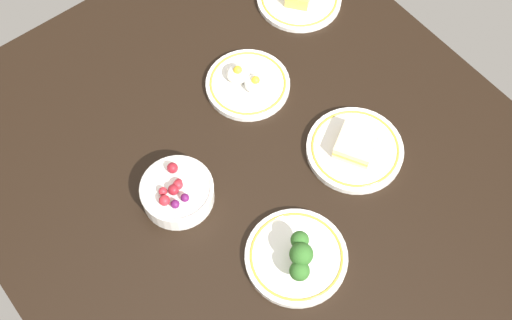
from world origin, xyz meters
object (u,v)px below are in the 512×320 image
at_px(plate_broccoli, 297,257).
at_px(plate_sandwich, 355,148).
at_px(plate_eggs, 247,83).
at_px(bowl_berries, 177,192).

bearing_deg(plate_broccoli, plate_sandwich, -66.32).
relative_size(plate_eggs, bowl_berries, 1.26).
xyz_separation_m(plate_eggs, bowl_berries, (-0.13, 0.27, 0.01)).
bearing_deg(bowl_berries, plate_sandwich, -111.86).
xyz_separation_m(plate_sandwich, plate_broccoli, (-0.11, 0.24, 0.01)).
bearing_deg(plate_sandwich, bowl_berries, 68.14).
xyz_separation_m(plate_eggs, plate_sandwich, (-0.26, -0.07, 0.00)).
distance_m(plate_eggs, plate_broccoli, 0.41).
xyz_separation_m(plate_sandwich, bowl_berries, (0.14, 0.34, 0.01)).
xyz_separation_m(bowl_berries, plate_broccoli, (-0.24, -0.10, -0.01)).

